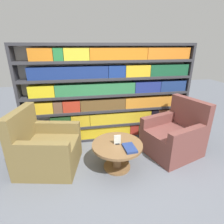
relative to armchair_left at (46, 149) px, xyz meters
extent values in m
plane|color=slate|center=(1.17, -0.53, -0.33)|extent=(14.00, 14.00, 0.00)
cube|color=silver|center=(1.17, 0.93, 0.64)|extent=(3.38, 0.05, 1.93)
cube|color=#333338|center=(-0.49, 0.80, 0.64)|extent=(0.05, 0.30, 1.93)
cube|color=#333338|center=(2.84, 0.80, 0.64)|extent=(0.05, 0.30, 1.93)
cube|color=#333338|center=(1.17, 0.80, -0.30)|extent=(3.28, 0.30, 0.05)
cube|color=#333338|center=(1.17, 0.80, 0.00)|extent=(3.28, 0.30, 0.05)
cube|color=#333338|center=(1.17, 0.80, 0.32)|extent=(3.28, 0.30, 0.05)
cube|color=#333338|center=(1.17, 0.80, 0.64)|extent=(3.28, 0.30, 0.05)
cube|color=#333338|center=(1.17, 0.80, 0.96)|extent=(3.28, 0.30, 0.05)
cube|color=#333338|center=(1.17, 0.80, 1.28)|extent=(3.28, 0.30, 0.05)
cube|color=#333338|center=(1.17, 0.80, 1.58)|extent=(3.28, 0.30, 0.05)
cube|color=gold|center=(0.69, 0.78, -0.16)|extent=(1.84, 0.20, 0.24)
cube|color=#A52B21|center=(1.71, 0.78, -0.16)|extent=(0.19, 0.20, 0.24)
cube|color=#31753A|center=(2.18, 0.78, -0.16)|extent=(0.73, 0.20, 0.24)
cube|color=#224F25|center=(0.20, 0.78, 0.14)|extent=(0.39, 0.20, 0.24)
cube|color=gold|center=(0.58, 0.78, 0.14)|extent=(0.36, 0.20, 0.24)
cube|color=gold|center=(1.42, 0.78, 0.14)|extent=(1.30, 0.20, 0.24)
cube|color=black|center=(2.16, 0.78, 0.14)|extent=(0.16, 0.20, 0.24)
cube|color=brown|center=(2.50, 0.78, 0.14)|extent=(0.51, 0.20, 0.24)
cube|color=gold|center=(-0.13, 0.78, 0.45)|extent=(0.43, 0.20, 0.22)
cube|color=brown|center=(0.17, 0.78, 0.45)|extent=(0.17, 0.20, 0.22)
cube|color=#B53320|center=(0.43, 0.78, 0.45)|extent=(0.32, 0.20, 0.22)
cube|color=brown|center=(1.05, 0.78, 0.45)|extent=(0.90, 0.20, 0.22)
cube|color=orange|center=(2.10, 0.78, 0.45)|extent=(1.20, 0.20, 0.22)
cube|color=gold|center=(-0.09, 0.78, 0.77)|extent=(0.46, 0.20, 0.21)
cube|color=#2D7846|center=(0.92, 0.78, 0.77)|extent=(1.53, 0.20, 0.21)
cube|color=navy|center=(1.96, 0.78, 0.77)|extent=(0.53, 0.20, 0.21)
cube|color=navy|center=(2.51, 0.78, 0.77)|extent=(0.55, 0.20, 0.21)
cube|color=navy|center=(0.43, 0.78, 1.10)|extent=(1.43, 0.20, 0.22)
cube|color=navy|center=(1.32, 0.78, 1.10)|extent=(0.32, 0.20, 0.22)
cube|color=gold|center=(1.73, 0.78, 1.10)|extent=(0.49, 0.20, 0.22)
cube|color=#185332|center=(2.38, 0.78, 1.10)|extent=(0.80, 0.20, 0.22)
cube|color=orange|center=(-0.01, 0.78, 1.41)|extent=(0.40, 0.20, 0.21)
cube|color=#25753A|center=(0.28, 0.78, 1.41)|extent=(0.16, 0.20, 0.21)
cube|color=gold|center=(0.59, 0.78, 1.41)|extent=(0.44, 0.20, 0.21)
cube|color=orange|center=(1.36, 0.78, 1.41)|extent=(1.07, 0.20, 0.21)
cube|color=orange|center=(2.33, 0.78, 1.41)|extent=(0.86, 0.20, 0.21)
cube|color=olive|center=(0.05, -0.01, -0.10)|extent=(1.04, 0.97, 0.46)
cube|color=olive|center=(-0.32, 0.07, 0.40)|extent=(0.30, 0.82, 0.54)
cube|color=olive|center=(0.04, -0.36, 0.23)|extent=(0.76, 0.27, 0.20)
cube|color=olive|center=(0.19, 0.31, 0.23)|extent=(0.76, 0.27, 0.20)
cube|color=brown|center=(2.21, -0.01, -0.10)|extent=(1.10, 1.04, 0.46)
cube|color=brown|center=(2.57, 0.11, 0.40)|extent=(0.38, 0.81, 0.54)
cube|color=brown|center=(2.04, 0.29, 0.23)|extent=(0.76, 0.35, 0.20)
cube|color=brown|center=(2.25, -0.36, 0.23)|extent=(0.76, 0.35, 0.20)
cylinder|color=brown|center=(1.13, -0.24, -0.12)|extent=(0.14, 0.14, 0.40)
cylinder|color=brown|center=(1.13, -0.24, -0.31)|extent=(0.44, 0.44, 0.03)
cylinder|color=brown|center=(1.13, -0.24, 0.10)|extent=(0.80, 0.80, 0.04)
cube|color=black|center=(1.13, -0.24, 0.12)|extent=(0.06, 0.06, 0.01)
cube|color=silver|center=(1.13, -0.24, 0.19)|extent=(0.11, 0.01, 0.15)
cube|color=navy|center=(1.28, -0.42, 0.14)|extent=(0.18, 0.28, 0.03)
camera|label=1|loc=(0.60, -2.56, 1.57)|focal=28.00mm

